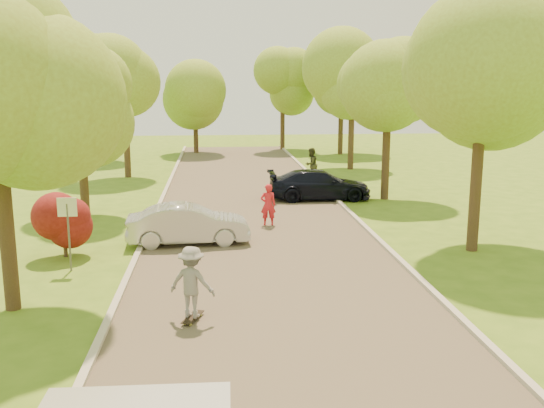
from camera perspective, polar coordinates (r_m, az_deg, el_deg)
name	(u,v)px	position (r m, az deg, el deg)	size (l,w,h in m)	color
ground	(283,315)	(14.62, 1.04, -10.38)	(100.00, 100.00, 0.00)	#476F1A
road	(259,233)	(22.21, -1.27, -2.72)	(8.00, 60.00, 0.01)	#4C4438
curb_left	(147,234)	(22.29, -11.72, -2.76)	(0.18, 60.00, 0.12)	#B2AD9E
curb_right	(367,229)	(22.84, 8.93, -2.32)	(0.18, 60.00, 0.12)	#B2AD9E
street_sign	(68,219)	(18.41, -18.67, -1.31)	(0.55, 0.06, 2.17)	#59595E
red_shrub	(64,223)	(20.05, -19.02, -1.69)	(1.70, 1.70, 1.95)	#382619
tree_l_mida	(4,93)	(15.25, -23.93, 9.50)	(4.71, 4.60, 7.39)	#382619
tree_l_midb	(84,103)	(26.04, -17.31, 9.05)	(4.30, 4.20, 6.62)	#382619
tree_l_far	(128,81)	(35.82, -13.44, 11.17)	(4.92, 4.80, 7.79)	#382619
tree_r_mida	(490,78)	(20.37, 19.83, 11.07)	(5.13, 5.00, 7.95)	#382619
tree_r_midb	(392,94)	(28.67, 11.26, 10.10)	(4.51, 4.40, 7.01)	#382619
tree_r_far	(356,75)	(38.50, 7.94, 11.91)	(5.33, 5.20, 8.34)	#382619
tree_bg_a	(109,84)	(44.08, -15.13, 10.88)	(5.12, 5.00, 7.72)	#382619
tree_bg_b	(345,80)	(46.52, 6.85, 11.47)	(5.12, 5.00, 7.95)	#382619
tree_bg_c	(197,87)	(47.50, -7.03, 10.84)	(4.92, 4.80, 7.33)	#382619
tree_bg_d	(285,83)	(49.82, 1.27, 11.28)	(5.12, 5.00, 7.72)	#382619
silver_sedan	(188,224)	(20.77, -7.88, -1.90)	(1.44, 4.13, 1.36)	#B6B6BB
dark_sedan	(319,185)	(28.48, 4.46, 1.82)	(1.96, 4.81, 1.40)	black
longboard	(193,317)	(14.35, -7.47, -10.51)	(0.53, 0.88, 0.10)	black
skateboarder	(192,282)	(14.05, -7.56, -7.29)	(1.08, 0.62, 1.67)	gray
person_striped	(268,205)	(23.17, -0.37, -0.08)	(0.59, 0.39, 1.62)	red
person_olive	(311,164)	(33.97, 3.70, 3.75)	(0.89, 0.69, 1.82)	#2C301D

